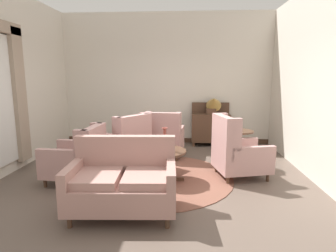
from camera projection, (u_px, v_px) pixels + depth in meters
name	position (u px, v px, depth m)	size (l,w,h in m)	color
ground	(153.00, 184.00, 4.68)	(8.45, 8.45, 0.00)	brown
wall_back	(166.00, 79.00, 7.34)	(5.58, 0.08, 3.34)	silver
wall_left	(18.00, 81.00, 5.45)	(0.08, 4.22, 3.34)	silver
wall_right	(308.00, 81.00, 5.09)	(0.08, 4.22, 3.34)	silver
baseboard_back	(166.00, 140.00, 7.58)	(5.42, 0.03, 0.12)	#4C3323
area_rug	(155.00, 177.00, 4.97)	(2.70, 2.70, 0.01)	brown
coffee_table	(163.00, 157.00, 4.76)	(0.78, 0.78, 0.53)	#4C3323
porcelain_vase	(165.00, 141.00, 4.68)	(0.14, 0.14, 0.39)	brown
settee	(123.00, 182.00, 3.65)	(1.40, 0.91, 0.96)	tan
armchair_back_corner	(236.00, 152.00, 4.91)	(1.02, 0.91, 1.10)	tan
armchair_near_sideboard	(165.00, 138.00, 6.11)	(0.83, 0.87, 1.02)	tan
armchair_foreground_right	(126.00, 144.00, 5.52)	(1.10, 1.10, 1.04)	tan
armchair_near_window	(79.00, 158.00, 4.71)	(0.93, 0.80, 0.96)	tan
side_table	(240.00, 145.00, 5.51)	(0.51, 0.51, 0.72)	#4C3323
sideboard	(210.00, 127.00, 7.19)	(0.95, 0.40, 1.08)	#4C3323
gramophone	(213.00, 103.00, 6.99)	(0.41, 0.52, 0.56)	#4C3323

